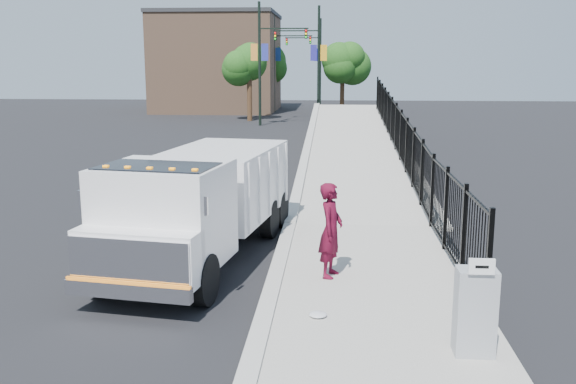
{
  "coord_description": "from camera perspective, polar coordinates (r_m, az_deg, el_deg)",
  "views": [
    {
      "loc": [
        1.1,
        -11.84,
        4.18
      ],
      "look_at": [
        0.09,
        2.0,
        1.36
      ],
      "focal_mm": 40.0,
      "sensor_mm": 36.0,
      "label": 1
    }
  ],
  "objects": [
    {
      "name": "building",
      "position": [
        56.75,
        -6.22,
        11.25
      ],
      "size": [
        10.0,
        10.0,
        8.0
      ],
      "primitive_type": "cube",
      "color": "#8C664C",
      "rests_on": "ground"
    },
    {
      "name": "light_pole_2",
      "position": [
        54.81,
        -0.93,
        11.69
      ],
      "size": [
        3.77,
        0.22,
        8.0
      ],
      "color": "black",
      "rests_on": "ground"
    },
    {
      "name": "tree_2",
      "position": [
        58.15,
        -1.73,
        11.28
      ],
      "size": [
        3.12,
        3.12,
        5.56
      ],
      "color": "#382314",
      "rests_on": "ground"
    },
    {
      "name": "sidewalk",
      "position": [
        10.7,
        8.43,
        -11.27
      ],
      "size": [
        3.55,
        12.0,
        0.12
      ],
      "primitive_type": "cube",
      "color": "#9E998E",
      "rests_on": "ground"
    },
    {
      "name": "light_pole_0",
      "position": [
        42.89,
        -2.13,
        11.74
      ],
      "size": [
        3.77,
        0.22,
        8.0
      ],
      "color": "black",
      "rests_on": "ground"
    },
    {
      "name": "light_pole_1",
      "position": [
        45.87,
        2.35,
        11.72
      ],
      "size": [
        3.77,
        0.22,
        8.0
      ],
      "color": "black",
      "rests_on": "ground"
    },
    {
      "name": "curb",
      "position": [
        10.72,
        -2.08,
        -10.99
      ],
      "size": [
        0.3,
        12.0,
        0.16
      ],
      "primitive_type": "cube",
      "color": "#ADAAA3",
      "rests_on": "ground"
    },
    {
      "name": "ramp",
      "position": [
        28.17,
        6.2,
        2.9
      ],
      "size": [
        3.95,
        24.06,
        3.19
      ],
      "primitive_type": "cube",
      "rotation": [
        0.06,
        0.0,
        0.0
      ],
      "color": "#9E998E",
      "rests_on": "ground"
    },
    {
      "name": "arrow_sign",
      "position": [
        9.05,
        16.84,
        -6.36
      ],
      "size": [
        0.35,
        0.04,
        0.22
      ],
      "primitive_type": "cube",
      "color": "white",
      "rests_on": "utility_cabinet"
    },
    {
      "name": "worker",
      "position": [
        12.25,
        3.83,
        -3.4
      ],
      "size": [
        0.59,
        0.76,
        1.83
      ],
      "primitive_type": "imported",
      "rotation": [
        0.0,
        0.0,
        1.31
      ],
      "color": "#4E091D",
      "rests_on": "sidewalk"
    },
    {
      "name": "tree_0",
      "position": [
        46.45,
        -3.47,
        11.19
      ],
      "size": [
        2.71,
        2.71,
        5.35
      ],
      "color": "#382314",
      "rests_on": "ground"
    },
    {
      "name": "ground",
      "position": [
        12.61,
        -1.09,
        -7.86
      ],
      "size": [
        120.0,
        120.0,
        0.0
      ],
      "primitive_type": "plane",
      "color": "black",
      "rests_on": "ground"
    },
    {
      "name": "truck",
      "position": [
        13.62,
        -7.9,
        -0.6
      ],
      "size": [
        3.27,
        7.26,
        2.4
      ],
      "rotation": [
        0.0,
        0.0,
        -0.15
      ],
      "color": "black",
      "rests_on": "ground"
    },
    {
      "name": "utility_cabinet",
      "position": [
        9.49,
        16.29,
        -10.18
      ],
      "size": [
        0.55,
        0.4,
        1.25
      ],
      "primitive_type": "cube",
      "color": "gray",
      "rests_on": "sidewalk"
    },
    {
      "name": "light_pole_3",
      "position": [
        59.15,
        2.59,
        11.66
      ],
      "size": [
        3.77,
        0.22,
        8.0
      ],
      "color": "black",
      "rests_on": "ground"
    },
    {
      "name": "tree_1",
      "position": [
        51.06,
        4.88,
        11.2
      ],
      "size": [
        2.69,
        2.69,
        5.35
      ],
      "color": "#382314",
      "rests_on": "ground"
    },
    {
      "name": "iron_fence",
      "position": [
        24.19,
        9.95,
        3.53
      ],
      "size": [
        0.1,
        28.0,
        1.8
      ],
      "primitive_type": "cube",
      "color": "black",
      "rests_on": "ground"
    },
    {
      "name": "debris",
      "position": [
        10.6,
        2.68,
        -10.82
      ],
      "size": [
        0.29,
        0.29,
        0.07
      ],
      "primitive_type": "ellipsoid",
      "color": "silver",
      "rests_on": "sidewalk"
    }
  ]
}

